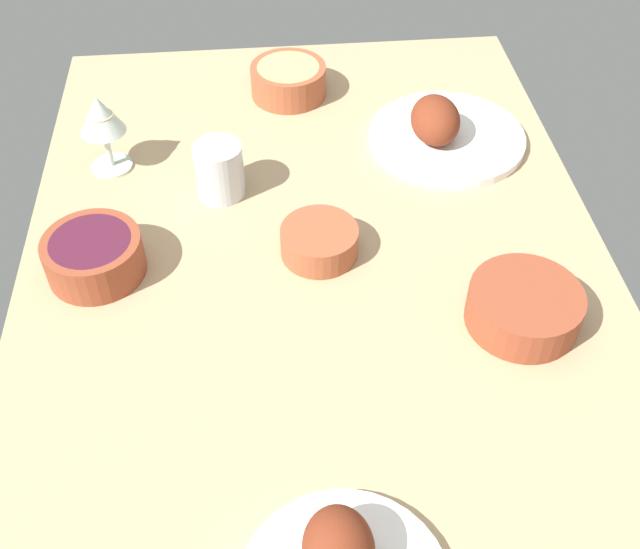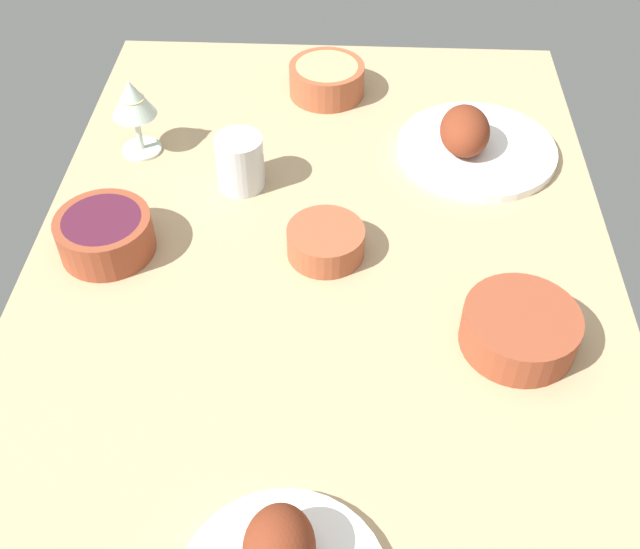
{
  "view_description": "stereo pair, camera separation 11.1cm",
  "coord_description": "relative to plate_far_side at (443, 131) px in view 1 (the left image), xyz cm",
  "views": [
    {
      "loc": [
        -77.62,
        7.43,
        85.69
      ],
      "look_at": [
        0.0,
        0.0,
        6.0
      ],
      "focal_mm": 42.9,
      "sensor_mm": 36.0,
      "label": 1
    },
    {
      "loc": [
        -77.89,
        -3.7,
        85.69
      ],
      "look_at": [
        0.0,
        0.0,
        6.0
      ],
      "focal_mm": 42.9,
      "sensor_mm": 36.0,
      "label": 2
    }
  ],
  "objects": [
    {
      "name": "dining_table",
      "position": [
        -33.08,
        25.09,
        -4.45
      ],
      "size": [
        140.0,
        90.0,
        4.0
      ],
      "primitive_type": "cube",
      "color": "tan",
      "rests_on": "ground"
    },
    {
      "name": "plate_far_side",
      "position": [
        0.0,
        0.0,
        0.0
      ],
      "size": [
        27.94,
        27.94,
        9.08
      ],
      "color": "white",
      "rests_on": "dining_table"
    },
    {
      "name": "bowl_cream",
      "position": [
        -42.92,
        -2.4,
        0.64
      ],
      "size": [
        15.84,
        15.84,
        5.68
      ],
      "color": "brown",
      "rests_on": "dining_table"
    },
    {
      "name": "bowl_pasta",
      "position": [
        18.36,
        26.24,
        0.82
      ],
      "size": [
        14.41,
        14.41,
        6.03
      ],
      "color": "#A35133",
      "rests_on": "dining_table"
    },
    {
      "name": "bowl_onions",
      "position": [
        -27.28,
        58.01,
        0.95
      ],
      "size": [
        14.53,
        14.53,
        6.28
      ],
      "color": "brown",
      "rests_on": "dining_table"
    },
    {
      "name": "bowl_potatoes",
      "position": [
        -26.41,
        24.54,
        0.13
      ],
      "size": [
        11.87,
        11.87,
        4.69
      ],
      "color": "#A35133",
      "rests_on": "dining_table"
    },
    {
      "name": "wine_glass",
      "position": [
        -1.6,
        58.31,
        7.48
      ],
      "size": [
        7.6,
        7.6,
        14.0
      ],
      "color": "silver",
      "rests_on": "dining_table"
    },
    {
      "name": "water_tumbler",
      "position": [
        -10.36,
        39.4,
        2.2
      ],
      "size": [
        7.98,
        7.98,
        9.29
      ],
      "primitive_type": "cylinder",
      "color": "silver",
      "rests_on": "dining_table"
    }
  ]
}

